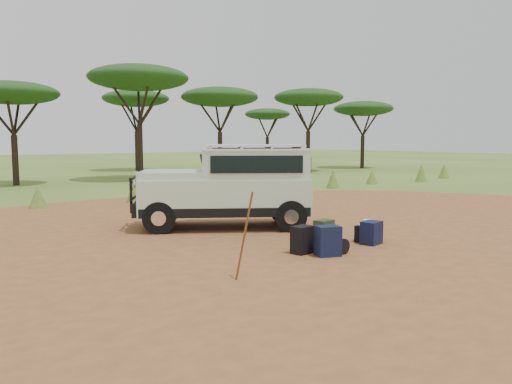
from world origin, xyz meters
TOP-DOWN VIEW (x-y plane):
  - ground at (0.00, 0.00)m, footprint 140.00×140.00m
  - dirt_clearing at (0.00, 0.00)m, footprint 23.00×23.00m
  - grass_fringe at (0.12, 8.67)m, footprint 36.60×1.60m
  - acacia_treeline at (0.75, 19.81)m, footprint 46.70×13.20m
  - safari_vehicle at (0.01, 2.87)m, footprint 4.33×3.49m
  - walking_staff at (-2.30, -1.09)m, footprint 0.25×0.20m
  - backpack_black at (-0.43, -0.27)m, footprint 0.42×0.33m
  - backpack_navy at (-0.18, -0.70)m, footprint 0.50×0.43m
  - backpack_olive at (0.43, 0.05)m, footprint 0.41×0.33m
  - duffel_navy at (1.26, -0.47)m, footprint 0.49×0.41m
  - hard_case at (1.39, -0.25)m, footprint 0.57×0.47m
  - stuff_sack at (0.12, -0.66)m, footprint 0.31×0.31m
  - safari_hat at (1.39, -0.25)m, footprint 0.40×0.40m

SIDE VIEW (x-z plane):
  - ground at x=0.00m, z-range 0.00..0.00m
  - dirt_clearing at x=0.00m, z-range 0.00..0.01m
  - stuff_sack at x=0.12m, z-range 0.00..0.31m
  - hard_case at x=1.39m, z-range 0.00..0.35m
  - duffel_navy at x=1.26m, z-range 0.00..0.47m
  - backpack_olive at x=0.43m, z-range 0.00..0.52m
  - backpack_black at x=-0.43m, z-range 0.00..0.52m
  - backpack_navy at x=-0.18m, z-range 0.00..0.56m
  - safari_hat at x=1.39m, z-range 0.34..0.46m
  - grass_fringe at x=0.12m, z-range -0.05..0.85m
  - walking_staff at x=-2.30m, z-range 0.00..1.35m
  - safari_vehicle at x=0.01m, z-range -0.03..1.97m
  - acacia_treeline at x=0.75m, z-range 1.74..8.00m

